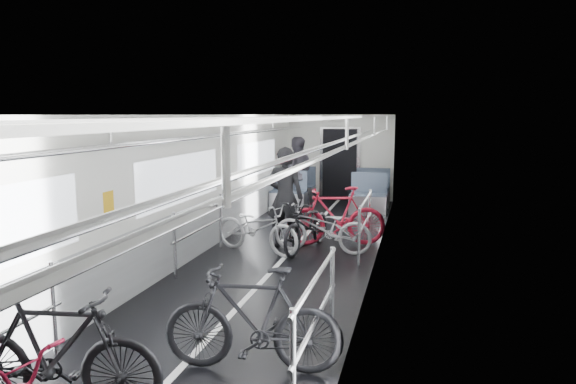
{
  "coord_description": "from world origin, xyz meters",
  "views": [
    {
      "loc": [
        2.12,
        -7.37,
        2.41
      ],
      "look_at": [
        0.0,
        1.02,
        1.09
      ],
      "focal_mm": 32.0,
      "sensor_mm": 36.0,
      "label": 1
    }
  ],
  "objects_px": {
    "bike_aisle": "(308,225)",
    "bike_left_far": "(257,227)",
    "bike_right_near": "(253,319)",
    "bike_left_mid": "(55,352)",
    "person_seated": "(296,172)",
    "bike_right_mid": "(322,228)",
    "person_standing": "(285,198)",
    "bike_right_far": "(336,216)"
  },
  "relations": [
    {
      "from": "person_seated",
      "to": "bike_right_mid",
      "type": "bearing_deg",
      "value": 94.18
    },
    {
      "from": "bike_right_far",
      "to": "bike_right_near",
      "type": "bearing_deg",
      "value": -16.34
    },
    {
      "from": "bike_right_near",
      "to": "person_standing",
      "type": "height_order",
      "value": "person_standing"
    },
    {
      "from": "bike_left_mid",
      "to": "bike_aisle",
      "type": "height_order",
      "value": "bike_left_mid"
    },
    {
      "from": "bike_left_far",
      "to": "bike_right_mid",
      "type": "bearing_deg",
      "value": -59.0
    },
    {
      "from": "bike_left_mid",
      "to": "person_seated",
      "type": "height_order",
      "value": "person_seated"
    },
    {
      "from": "bike_left_far",
      "to": "bike_right_near",
      "type": "bearing_deg",
      "value": -144.38
    },
    {
      "from": "bike_left_far",
      "to": "person_standing",
      "type": "xyz_separation_m",
      "value": [
        0.38,
        0.47,
        0.47
      ]
    },
    {
      "from": "bike_right_near",
      "to": "bike_aisle",
      "type": "xyz_separation_m",
      "value": [
        -0.41,
        4.4,
        -0.05
      ]
    },
    {
      "from": "bike_right_mid",
      "to": "person_standing",
      "type": "bearing_deg",
      "value": -106.41
    },
    {
      "from": "bike_left_far",
      "to": "person_seated",
      "type": "xyz_separation_m",
      "value": [
        -0.35,
        4.45,
        0.47
      ]
    },
    {
      "from": "bike_right_near",
      "to": "bike_right_far",
      "type": "height_order",
      "value": "bike_right_far"
    },
    {
      "from": "person_seated",
      "to": "person_standing",
      "type": "bearing_deg",
      "value": 85.52
    },
    {
      "from": "bike_aisle",
      "to": "person_standing",
      "type": "relative_size",
      "value": 0.95
    },
    {
      "from": "bike_left_mid",
      "to": "bike_right_near",
      "type": "bearing_deg",
      "value": -60.51
    },
    {
      "from": "bike_left_mid",
      "to": "person_standing",
      "type": "height_order",
      "value": "person_standing"
    },
    {
      "from": "bike_left_mid",
      "to": "person_seated",
      "type": "distance_m",
      "value": 9.55
    },
    {
      "from": "bike_right_near",
      "to": "bike_right_far",
      "type": "distance_m",
      "value": 4.87
    },
    {
      "from": "bike_right_mid",
      "to": "person_standing",
      "type": "relative_size",
      "value": 0.94
    },
    {
      "from": "bike_aisle",
      "to": "bike_right_mid",
      "type": "bearing_deg",
      "value": -11.81
    },
    {
      "from": "person_standing",
      "to": "bike_left_far",
      "type": "bearing_deg",
      "value": 50.96
    },
    {
      "from": "bike_right_far",
      "to": "person_standing",
      "type": "relative_size",
      "value": 0.99
    },
    {
      "from": "bike_left_far",
      "to": "bike_right_mid",
      "type": "xyz_separation_m",
      "value": [
        1.11,
        0.24,
        0.01
      ]
    },
    {
      "from": "bike_right_near",
      "to": "person_standing",
      "type": "relative_size",
      "value": 0.93
    },
    {
      "from": "bike_right_mid",
      "to": "bike_right_far",
      "type": "relative_size",
      "value": 0.94
    },
    {
      "from": "bike_left_far",
      "to": "person_standing",
      "type": "relative_size",
      "value": 0.93
    },
    {
      "from": "person_seated",
      "to": "bike_right_far",
      "type": "bearing_deg",
      "value": 99.14
    },
    {
      "from": "bike_aisle",
      "to": "person_standing",
      "type": "bearing_deg",
      "value": 179.82
    },
    {
      "from": "bike_left_far",
      "to": "bike_right_near",
      "type": "distance_m",
      "value": 4.21
    },
    {
      "from": "bike_left_mid",
      "to": "person_seated",
      "type": "relative_size",
      "value": 0.96
    },
    {
      "from": "bike_right_far",
      "to": "bike_aisle",
      "type": "height_order",
      "value": "bike_right_far"
    },
    {
      "from": "person_standing",
      "to": "bike_aisle",
      "type": "bearing_deg",
      "value": 167.23
    },
    {
      "from": "bike_left_far",
      "to": "person_seated",
      "type": "distance_m",
      "value": 4.49
    },
    {
      "from": "bike_right_mid",
      "to": "person_standing",
      "type": "height_order",
      "value": "person_standing"
    },
    {
      "from": "person_standing",
      "to": "person_seated",
      "type": "distance_m",
      "value": 4.05
    },
    {
      "from": "bike_left_mid",
      "to": "bike_left_far",
      "type": "distance_m",
      "value": 5.09
    },
    {
      "from": "bike_right_mid",
      "to": "bike_right_far",
      "type": "height_order",
      "value": "bike_right_far"
    },
    {
      "from": "bike_left_mid",
      "to": "bike_left_far",
      "type": "bearing_deg",
      "value": -10.33
    },
    {
      "from": "bike_right_near",
      "to": "bike_right_mid",
      "type": "distance_m",
      "value": 4.27
    },
    {
      "from": "bike_aisle",
      "to": "bike_left_far",
      "type": "bearing_deg",
      "value": -142.98
    },
    {
      "from": "bike_left_mid",
      "to": "bike_right_near",
      "type": "height_order",
      "value": "bike_left_mid"
    },
    {
      "from": "bike_left_mid",
      "to": "bike_right_far",
      "type": "height_order",
      "value": "bike_right_far"
    }
  ]
}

